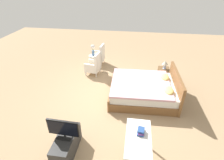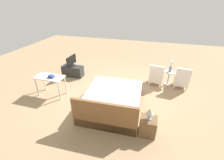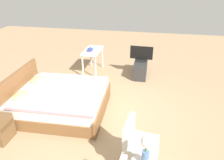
{
  "view_description": "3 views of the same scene",
  "coord_description": "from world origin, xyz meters",
  "px_view_note": "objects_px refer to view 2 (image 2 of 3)",
  "views": [
    {
      "loc": [
        4.67,
        0.68,
        3.59
      ],
      "look_at": [
        -0.05,
        0.01,
        0.67
      ],
      "focal_mm": 28.0,
      "sensor_mm": 36.0,
      "label": 1
    },
    {
      "loc": [
        -1.24,
        4.85,
        3.29
      ],
      "look_at": [
        0.07,
        0.14,
        0.56
      ],
      "focal_mm": 24.0,
      "sensor_mm": 36.0,
      "label": 2
    },
    {
      "loc": [
        -4.34,
        -1.05,
        3.05
      ],
      "look_at": [
        0.38,
        -0.13,
        0.66
      ],
      "focal_mm": 35.0,
      "sensor_mm": 36.0,
      "label": 3
    }
  ],
  "objects_px": {
    "tv_stand": "(73,71)",
    "table_lamp": "(150,112)",
    "vanity_desk": "(50,79)",
    "tv_flatscreen": "(71,61)",
    "nightstand": "(148,126)",
    "armchair_by_window_right": "(156,77)",
    "bed": "(112,101)",
    "side_table": "(169,77)",
    "book_stack": "(51,76)",
    "armchair_by_window_left": "(181,80)",
    "flower_vase": "(171,65)"
  },
  "relations": [
    {
      "from": "armchair_by_window_left",
      "to": "tv_stand",
      "type": "xyz_separation_m",
      "value": [
        4.73,
        0.23,
        -0.13
      ]
    },
    {
      "from": "table_lamp",
      "to": "tv_stand",
      "type": "height_order",
      "value": "table_lamp"
    },
    {
      "from": "armchair_by_window_right",
      "to": "tv_flatscreen",
      "type": "distance_m",
      "value": 3.78
    },
    {
      "from": "nightstand",
      "to": "table_lamp",
      "type": "height_order",
      "value": "table_lamp"
    },
    {
      "from": "armchair_by_window_right",
      "to": "table_lamp",
      "type": "height_order",
      "value": "armchair_by_window_right"
    },
    {
      "from": "flower_vase",
      "to": "book_stack",
      "type": "distance_m",
      "value": 4.59
    },
    {
      "from": "table_lamp",
      "to": "tv_flatscreen",
      "type": "bearing_deg",
      "value": -35.11
    },
    {
      "from": "tv_stand",
      "to": "table_lamp",
      "type": "bearing_deg",
      "value": 144.88
    },
    {
      "from": "vanity_desk",
      "to": "armchair_by_window_left",
      "type": "bearing_deg",
      "value": -158.98
    },
    {
      "from": "tv_flatscreen",
      "to": "vanity_desk",
      "type": "height_order",
      "value": "tv_flatscreen"
    },
    {
      "from": "nightstand",
      "to": "vanity_desk",
      "type": "height_order",
      "value": "vanity_desk"
    },
    {
      "from": "armchair_by_window_left",
      "to": "armchair_by_window_right",
      "type": "xyz_separation_m",
      "value": [
        0.98,
        -0.0,
        0.0
      ]
    },
    {
      "from": "table_lamp",
      "to": "book_stack",
      "type": "distance_m",
      "value": 3.6
    },
    {
      "from": "armchair_by_window_right",
      "to": "vanity_desk",
      "type": "xyz_separation_m",
      "value": [
        3.76,
        1.82,
        0.28
      ]
    },
    {
      "from": "tv_flatscreen",
      "to": "book_stack",
      "type": "relative_size",
      "value": 3.07
    },
    {
      "from": "armchair_by_window_left",
      "to": "armchair_by_window_right",
      "type": "bearing_deg",
      "value": -0.02
    },
    {
      "from": "armchair_by_window_left",
      "to": "tv_flatscreen",
      "type": "distance_m",
      "value": 4.75
    },
    {
      "from": "bed",
      "to": "armchair_by_window_left",
      "type": "height_order",
      "value": "bed"
    },
    {
      "from": "book_stack",
      "to": "armchair_by_window_left",
      "type": "bearing_deg",
      "value": -157.98
    },
    {
      "from": "flower_vase",
      "to": "tv_stand",
      "type": "relative_size",
      "value": 0.5
    },
    {
      "from": "bed",
      "to": "side_table",
      "type": "height_order",
      "value": "bed"
    },
    {
      "from": "armchair_by_window_right",
      "to": "table_lamp",
      "type": "bearing_deg",
      "value": 86.88
    },
    {
      "from": "book_stack",
      "to": "armchair_by_window_right",
      "type": "bearing_deg",
      "value": -152.81
    },
    {
      "from": "bed",
      "to": "book_stack",
      "type": "bearing_deg",
      "value": -3.56
    },
    {
      "from": "bed",
      "to": "flower_vase",
      "type": "relative_size",
      "value": 4.58
    },
    {
      "from": "flower_vase",
      "to": "table_lamp",
      "type": "xyz_separation_m",
      "value": [
        0.65,
        2.89,
        -0.17
      ]
    },
    {
      "from": "side_table",
      "to": "book_stack",
      "type": "distance_m",
      "value": 4.6
    },
    {
      "from": "armchair_by_window_left",
      "to": "table_lamp",
      "type": "relative_size",
      "value": 2.79
    },
    {
      "from": "armchair_by_window_right",
      "to": "flower_vase",
      "type": "height_order",
      "value": "flower_vase"
    },
    {
      "from": "flower_vase",
      "to": "book_stack",
      "type": "bearing_deg",
      "value": 25.77
    },
    {
      "from": "tv_stand",
      "to": "vanity_desk",
      "type": "bearing_deg",
      "value": 89.57
    },
    {
      "from": "tv_flatscreen",
      "to": "vanity_desk",
      "type": "xyz_separation_m",
      "value": [
        0.01,
        1.59,
        -0.1
      ]
    },
    {
      "from": "nightstand",
      "to": "vanity_desk",
      "type": "relative_size",
      "value": 0.5
    },
    {
      "from": "nightstand",
      "to": "tv_flatscreen",
      "type": "distance_m",
      "value": 4.43
    },
    {
      "from": "side_table",
      "to": "flower_vase",
      "type": "relative_size",
      "value": 1.28
    },
    {
      "from": "nightstand",
      "to": "bed",
      "type": "bearing_deg",
      "value": -32.32
    },
    {
      "from": "tv_flatscreen",
      "to": "table_lamp",
      "type": "bearing_deg",
      "value": 144.89
    },
    {
      "from": "tv_stand",
      "to": "tv_flatscreen",
      "type": "relative_size",
      "value": 1.35
    },
    {
      "from": "flower_vase",
      "to": "tv_stand",
      "type": "height_order",
      "value": "flower_vase"
    },
    {
      "from": "bed",
      "to": "table_lamp",
      "type": "distance_m",
      "value": 1.47
    },
    {
      "from": "book_stack",
      "to": "table_lamp",
      "type": "bearing_deg",
      "value": 165.59
    },
    {
      "from": "nightstand",
      "to": "book_stack",
      "type": "distance_m",
      "value": 3.64
    },
    {
      "from": "vanity_desk",
      "to": "tv_flatscreen",
      "type": "bearing_deg",
      "value": -90.35
    },
    {
      "from": "bed",
      "to": "tv_flatscreen",
      "type": "height_order",
      "value": "tv_flatscreen"
    },
    {
      "from": "side_table",
      "to": "table_lamp",
      "type": "bearing_deg",
      "value": 77.37
    },
    {
      "from": "bed",
      "to": "table_lamp",
      "type": "relative_size",
      "value": 6.62
    },
    {
      "from": "tv_stand",
      "to": "book_stack",
      "type": "bearing_deg",
      "value": 94.04
    },
    {
      "from": "nightstand",
      "to": "vanity_desk",
      "type": "bearing_deg",
      "value": -14.57
    },
    {
      "from": "bed",
      "to": "side_table",
      "type": "distance_m",
      "value": 2.82
    },
    {
      "from": "table_lamp",
      "to": "armchair_by_window_left",
      "type": "bearing_deg",
      "value": -112.27
    }
  ]
}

